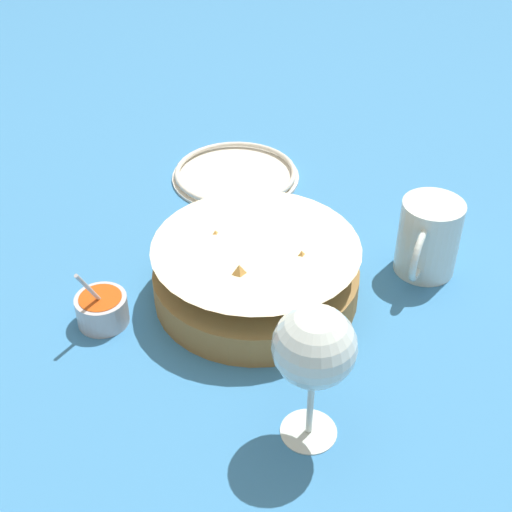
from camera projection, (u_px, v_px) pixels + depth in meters
name	position (u px, v px, depth m)	size (l,w,h in m)	color
ground_plane	(262.00, 312.00, 0.91)	(4.00, 4.00, 0.00)	teal
food_basket	(256.00, 274.00, 0.91)	(0.26, 0.26, 0.09)	olive
sauce_cup	(102.00, 308.00, 0.88)	(0.07, 0.06, 0.10)	#B7B7BC
wine_glass	(314.00, 350.00, 0.68)	(0.08, 0.08, 0.17)	silver
beer_mug	(428.00, 240.00, 0.95)	(0.12, 0.08, 0.11)	silver
side_plate	(236.00, 174.00, 1.17)	(0.21, 0.21, 0.01)	silver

